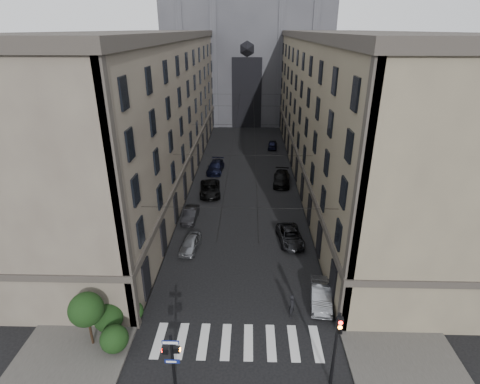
# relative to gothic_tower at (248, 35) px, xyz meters

# --- Properties ---
(sidewalk_left) EXTENTS (7.00, 80.00, 0.15)m
(sidewalk_left) POSITION_rel_gothic_tower_xyz_m (-10.50, -38.96, -17.72)
(sidewalk_left) COLOR #383533
(sidewalk_left) RESTS_ON ground
(sidewalk_right) EXTENTS (7.00, 80.00, 0.15)m
(sidewalk_right) POSITION_rel_gothic_tower_xyz_m (10.50, -38.96, -17.72)
(sidewalk_right) COLOR #383533
(sidewalk_right) RESTS_ON ground
(zebra_crossing) EXTENTS (11.00, 3.20, 0.01)m
(zebra_crossing) POSITION_rel_gothic_tower_xyz_m (0.00, -69.96, -17.79)
(zebra_crossing) COLOR beige
(zebra_crossing) RESTS_ON ground
(building_left) EXTENTS (13.60, 60.60, 18.85)m
(building_left) POSITION_rel_gothic_tower_xyz_m (-13.44, -38.96, -8.45)
(building_left) COLOR #534940
(building_left) RESTS_ON ground
(building_right) EXTENTS (13.60, 60.60, 18.85)m
(building_right) POSITION_rel_gothic_tower_xyz_m (13.44, -38.96, -8.45)
(building_right) COLOR brown
(building_right) RESTS_ON ground
(gothic_tower) EXTENTS (35.00, 23.00, 58.00)m
(gothic_tower) POSITION_rel_gothic_tower_xyz_m (0.00, 0.00, 0.00)
(gothic_tower) COLOR #2D2D33
(gothic_tower) RESTS_ON ground
(pedestrian_signal_left) EXTENTS (1.02, 0.38, 4.00)m
(pedestrian_signal_left) POSITION_rel_gothic_tower_xyz_m (-3.51, -73.46, -15.48)
(pedestrian_signal_left) COLOR black
(pedestrian_signal_left) RESTS_ON ground
(traffic_light_right) EXTENTS (0.34, 0.50, 5.20)m
(traffic_light_right) POSITION_rel_gothic_tower_xyz_m (5.60, -73.04, -14.51)
(traffic_light_right) COLOR black
(traffic_light_right) RESTS_ON ground
(shrub_cluster) EXTENTS (3.90, 4.40, 3.90)m
(shrub_cluster) POSITION_rel_gothic_tower_xyz_m (-8.72, -69.95, -16.00)
(shrub_cluster) COLOR black
(shrub_cluster) RESTS_ON sidewalk_left
(tram_wires) EXTENTS (14.00, 60.00, 0.43)m
(tram_wires) POSITION_rel_gothic_tower_xyz_m (0.00, -39.33, -10.55)
(tram_wires) COLOR black
(tram_wires) RESTS_ON ground
(car_left_near) EXTENTS (1.98, 3.93, 1.28)m
(car_left_near) POSITION_rel_gothic_tower_xyz_m (-4.78, -58.70, -17.16)
(car_left_near) COLOR slate
(car_left_near) RESTS_ON ground
(car_left_midnear) EXTENTS (1.54, 4.03, 1.31)m
(car_left_midnear) POSITION_rel_gothic_tower_xyz_m (-5.66, -52.85, -17.14)
(car_left_midnear) COLOR black
(car_left_midnear) RESTS_ON ground
(car_left_midfar) EXTENTS (3.02, 5.61, 1.50)m
(car_left_midfar) POSITION_rel_gothic_tower_xyz_m (-4.20, -45.87, -17.05)
(car_left_midfar) COLOR black
(car_left_midfar) RESTS_ON ground
(car_left_far) EXTENTS (2.44, 5.28, 1.49)m
(car_left_far) POSITION_rel_gothic_tower_xyz_m (-4.20, -37.78, -17.05)
(car_left_far) COLOR black
(car_left_far) RESTS_ON ground
(car_right_near) EXTENTS (1.97, 4.39, 1.40)m
(car_right_near) POSITION_rel_gothic_tower_xyz_m (6.20, -65.89, -17.10)
(car_right_near) COLOR slate
(car_right_near) RESTS_ON ground
(car_right_midnear) EXTENTS (2.70, 4.99, 1.33)m
(car_right_midnear) POSITION_rel_gothic_tower_xyz_m (4.73, -57.11, -17.13)
(car_right_midnear) COLOR black
(car_right_midnear) RESTS_ON ground
(car_right_midfar) EXTENTS (2.66, 5.45, 1.53)m
(car_right_midfar) POSITION_rel_gothic_tower_xyz_m (5.02, -42.16, -17.04)
(car_right_midfar) COLOR black
(car_right_midfar) RESTS_ON ground
(car_right_far) EXTENTS (1.89, 3.92, 1.29)m
(car_right_far) POSITION_rel_gothic_tower_xyz_m (4.66, -26.08, -17.15)
(car_right_far) COLOR black
(car_right_far) RESTS_ON ground
(pedestrian) EXTENTS (0.68, 0.80, 1.85)m
(pedestrian) POSITION_rel_gothic_tower_xyz_m (3.86, -67.42, -16.87)
(pedestrian) COLOR black
(pedestrian) RESTS_ON ground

